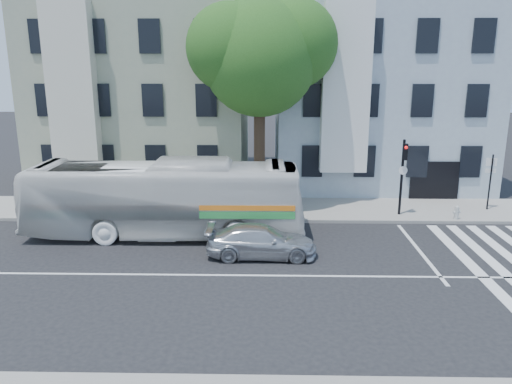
{
  "coord_description": "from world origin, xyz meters",
  "views": [
    {
      "loc": [
        0.34,
        -16.32,
        7.31
      ],
      "look_at": [
        -0.05,
        2.54,
        2.4
      ],
      "focal_mm": 35.0,
      "sensor_mm": 36.0,
      "label": 1
    }
  ],
  "objects_px": {
    "traffic_signal": "(403,168)",
    "fire_hydrant": "(457,212)",
    "bus": "(165,199)",
    "sedan": "(261,241)"
  },
  "relations": [
    {
      "from": "traffic_signal",
      "to": "fire_hydrant",
      "type": "xyz_separation_m",
      "value": [
        2.49,
        -0.64,
        -1.97
      ]
    },
    {
      "from": "fire_hydrant",
      "to": "bus",
      "type": "bearing_deg",
      "value": -171.06
    },
    {
      "from": "traffic_signal",
      "to": "bus",
      "type": "bearing_deg",
      "value": -150.72
    },
    {
      "from": "sedan",
      "to": "fire_hydrant",
      "type": "bearing_deg",
      "value": -63.96
    },
    {
      "from": "bus",
      "to": "fire_hydrant",
      "type": "relative_size",
      "value": 17.95
    },
    {
      "from": "bus",
      "to": "traffic_signal",
      "type": "relative_size",
      "value": 3.11
    },
    {
      "from": "bus",
      "to": "traffic_signal",
      "type": "height_order",
      "value": "traffic_signal"
    },
    {
      "from": "bus",
      "to": "sedan",
      "type": "relative_size",
      "value": 2.79
    },
    {
      "from": "traffic_signal",
      "to": "fire_hydrant",
      "type": "height_order",
      "value": "traffic_signal"
    },
    {
      "from": "bus",
      "to": "fire_hydrant",
      "type": "xyz_separation_m",
      "value": [
        13.31,
        2.09,
        -1.16
      ]
    }
  ]
}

